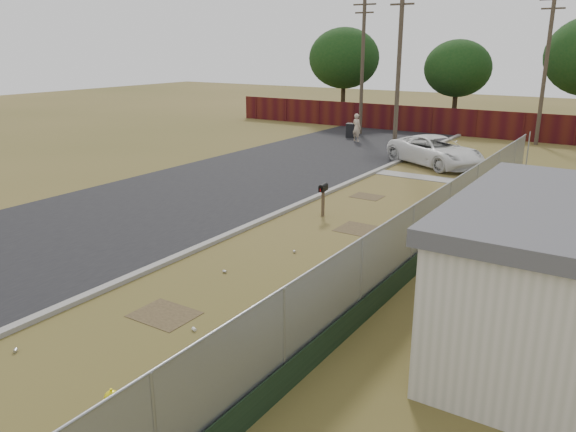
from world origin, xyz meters
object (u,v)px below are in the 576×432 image
Objects in this scene: fire_hydrant at (113,415)px; mailbox at (323,191)px; trash_bin at (351,130)px; pedestrian at (357,128)px; pickup_truck at (436,151)px.

mailbox reaches higher than fire_hydrant.
trash_bin is (-7.29, 16.65, -0.47)m from mailbox.
pedestrian is at bearing -50.58° from trash_bin.
trash_bin is at bearing 113.65° from mailbox.
pedestrian is 1.89× the size of trash_bin.
trash_bin is at bearing -33.99° from pedestrian.
trash_bin is (-7.69, 5.77, -0.26)m from pickup_truck.
pickup_truck is (-2.73, 22.97, 0.33)m from fire_hydrant.
pedestrian is at bearing 84.78° from pickup_truck.
mailbox is 16.61m from pedestrian.
fire_hydrant is at bearing -70.07° from trash_bin.
mailbox is 10.90m from pickup_truck.
mailbox is at bearing -66.35° from trash_bin.
trash_bin is at bearing 82.01° from pickup_truck.
fire_hydrant is 12.50m from mailbox.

